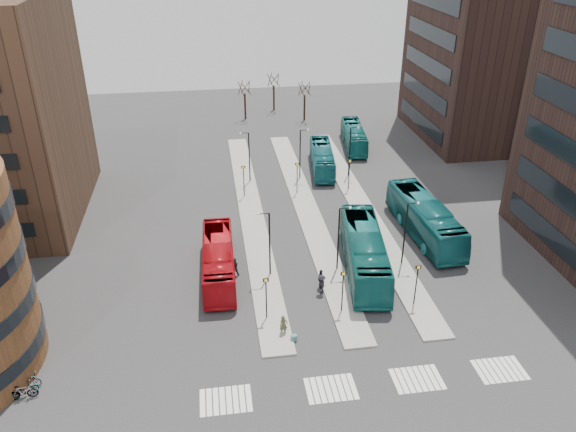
{
  "coord_description": "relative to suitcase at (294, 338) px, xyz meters",
  "views": [
    {
      "loc": [
        -7.91,
        -22.93,
        27.69
      ],
      "look_at": [
        -1.6,
        19.43,
        5.0
      ],
      "focal_mm": 35.0,
      "sensor_mm": 36.0,
      "label": 1
    }
  ],
  "objects": [
    {
      "name": "island_left",
      "position": [
        -1.31,
        20.88,
        -0.18
      ],
      "size": [
        2.5,
        45.0,
        0.15
      ],
      "primitive_type": "cube",
      "color": "gray",
      "rests_on": "ground"
    },
    {
      "name": "island_mid",
      "position": [
        4.69,
        20.88,
        -0.18
      ],
      "size": [
        2.5,
        45.0,
        0.15
      ],
      "primitive_type": "cube",
      "color": "gray",
      "rests_on": "ground"
    },
    {
      "name": "island_right",
      "position": [
        10.69,
        20.88,
        -0.18
      ],
      "size": [
        2.5,
        45.0,
        0.15
      ],
      "primitive_type": "cube",
      "color": "gray",
      "rests_on": "ground"
    },
    {
      "name": "suitcase",
      "position": [
        0.0,
        0.0,
        0.0
      ],
      "size": [
        0.45,
        0.38,
        0.51
      ],
      "primitive_type": "cube",
      "rotation": [
        0.0,
        0.0,
        0.13
      ],
      "color": "#201B99",
      "rests_on": "ground"
    },
    {
      "name": "red_bus",
      "position": [
        -5.13,
        9.55,
        1.31
      ],
      "size": [
        2.88,
        11.32,
        3.14
      ],
      "primitive_type": "imported",
      "rotation": [
        0.0,
        0.0,
        -0.02
      ],
      "color": "#B40D16",
      "rests_on": "ground"
    },
    {
      "name": "teal_bus_a",
      "position": [
        7.61,
        8.57,
        1.59
      ],
      "size": [
        4.98,
        13.53,
        3.68
      ],
      "primitive_type": "imported",
      "rotation": [
        0.0,
        0.0,
        -0.15
      ],
      "color": "#115959",
      "rests_on": "ground"
    },
    {
      "name": "teal_bus_b",
      "position": [
        8.49,
        31.33,
        1.21
      ],
      "size": [
        3.79,
        10.76,
        2.93
      ],
      "primitive_type": "imported",
      "rotation": [
        0.0,
        0.0,
        -0.13
      ],
      "color": "#15646C",
      "rests_on": "ground"
    },
    {
      "name": "teal_bus_c",
      "position": [
        15.12,
        13.74,
        1.58
      ],
      "size": [
        3.76,
        13.33,
        3.67
      ],
      "primitive_type": "imported",
      "rotation": [
        0.0,
        0.0,
        0.05
      ],
      "color": "#12575D",
      "rests_on": "ground"
    },
    {
      "name": "teal_bus_d",
      "position": [
        14.36,
        38.46,
        1.22
      ],
      "size": [
        3.81,
        10.85,
        2.96
      ],
      "primitive_type": "imported",
      "rotation": [
        0.0,
        0.0,
        -0.13
      ],
      "color": "#146565",
      "rests_on": "ground"
    },
    {
      "name": "traveller",
      "position": [
        -0.65,
        0.88,
        0.57
      ],
      "size": [
        0.63,
        0.45,
        1.64
      ],
      "primitive_type": "imported",
      "rotation": [
        0.0,
        0.0,
        0.09
      ],
      "color": "#444429",
      "rests_on": "ground"
    },
    {
      "name": "commuter_a",
      "position": [
        -3.81,
        9.31,
        0.61
      ],
      "size": [
        0.94,
        0.78,
        1.74
      ],
      "primitive_type": "imported",
      "rotation": [
        0.0,
        0.0,
        3.3
      ],
      "color": "black",
      "rests_on": "ground"
    },
    {
      "name": "commuter_b",
      "position": [
        3.29,
        6.39,
        0.62
      ],
      "size": [
        0.71,
        1.11,
        1.76
      ],
      "primitive_type": "imported",
      "rotation": [
        0.0,
        0.0,
        1.27
      ],
      "color": "black",
      "rests_on": "ground"
    },
    {
      "name": "commuter_c",
      "position": [
        3.22,
        5.63,
        0.61
      ],
      "size": [
        0.65,
        1.12,
        1.74
      ],
      "primitive_type": "imported",
      "rotation": [
        0.0,
        0.0,
        4.72
      ],
      "color": "black",
      "rests_on": "ground"
    },
    {
      "name": "bicycle_near",
      "position": [
        -18.31,
        -2.78,
        0.21
      ],
      "size": [
        1.86,
        1.29,
        0.93
      ],
      "primitive_type": "imported",
      "rotation": [
        0.0,
        0.0,
        2.0
      ],
      "color": "gray",
      "rests_on": "ground"
    },
    {
      "name": "bicycle_mid",
      "position": [
        -18.31,
        -3.02,
        0.3
      ],
      "size": [
        1.9,
        0.72,
        1.11
      ],
      "primitive_type": "imported",
      "rotation": [
        0.0,
        0.0,
        1.68
      ],
      "color": "gray",
      "rests_on": "ground"
    },
    {
      "name": "bicycle_far",
      "position": [
        -18.31,
        -1.78,
        0.22
      ],
      "size": [
        1.89,
        0.98,
        0.94
      ],
      "primitive_type": "imported",
      "rotation": [
        0.0,
        0.0,
        1.37
      ],
      "color": "gray",
      "rests_on": "ground"
    },
    {
      "name": "crosswalk_stripes",
      "position": [
        4.44,
        -5.12,
        -0.25
      ],
      "size": [
        22.35,
        2.4,
        0.01
      ],
      "color": "silver",
      "rests_on": "ground"
    },
    {
      "name": "tower_far",
      "position": [
        34.67,
        40.88,
        14.74
      ],
      "size": [
        20.12,
        20.0,
        30.0
      ],
      "color": "black",
      "rests_on": "ground"
    },
    {
      "name": "sign_poles",
      "position": [
        4.29,
        13.87,
        2.15
      ],
      "size": [
        12.45,
        22.12,
        3.65
      ],
      "color": "black",
      "rests_on": "ground"
    },
    {
      "name": "lamp_posts",
      "position": [
        5.33,
        18.88,
        3.32
      ],
      "size": [
        14.04,
        20.24,
        6.12
      ],
      "color": "black",
      "rests_on": "ground"
    },
    {
      "name": "bare_trees",
      "position": [
        5.36,
        53.54,
        2.47
      ],
      "size": [
        10.97,
        8.14,
        5.9
      ],
      "color": "black",
      "rests_on": "ground"
    }
  ]
}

